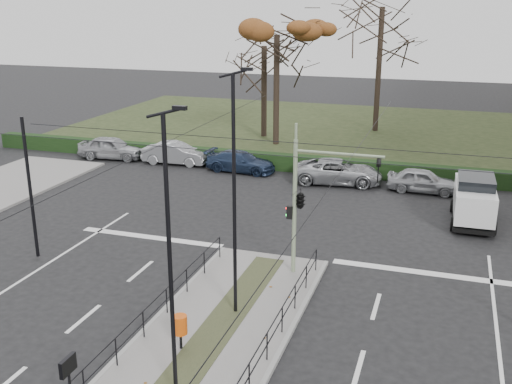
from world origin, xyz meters
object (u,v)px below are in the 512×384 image
Objects in this scene: parked_car_third at (241,162)px; rust_tree at (277,35)px; litter_bin at (180,325)px; streetlamp_median_far at (235,195)px; bare_tree_near at (264,53)px; traffic_light at (303,198)px; parked_car_first at (112,148)px; bare_tree_center at (382,16)px; white_van at (474,199)px; parked_car_fourth at (338,172)px; info_panel at (69,375)px; parked_car_second at (176,153)px; parked_car_fifth at (423,180)px; streetlamp_median_near at (170,259)px.

rust_tree is at bearing 2.98° from parked_car_third.
litter_bin is 0.13× the size of streetlamp_median_far.
bare_tree_near is at bearing 125.57° from rust_tree.
rust_tree is (-7.35, 21.60, 4.86)m from traffic_light.
parked_car_first is 13.97m from bare_tree_near.
bare_tree_center is at bearing 31.05° from bare_tree_near.
streetlamp_median_far reaches higher than white_van.
streetlamp_median_far is 1.60× the size of parked_car_fourth.
parked_car_first is (-15.59, 17.81, -3.59)m from streetlamp_median_far.
parked_car_fourth is (15.96, -1.00, -0.05)m from parked_car_first.
rust_tree is at bearing 29.74° from parked_car_fourth.
litter_bin is at bearing -92.18° from bare_tree_center.
parked_car_third is 6.43m from parked_car_fourth.
litter_bin is at bearing 78.86° from info_panel.
parked_car_second is 1.11× the size of parked_car_fifth.
parked_car_second is 11.88m from bare_tree_near.
white_van is at bearing -128.60° from parked_car_fourth.
traffic_light is 1.34× the size of parked_car_fifth.
white_van is 0.34× the size of bare_tree_center.
parked_car_third is 0.43× the size of rust_tree.
streetlamp_median_near is 27.76m from parked_car_first.
parked_car_third is at bearing -80.78° from bare_tree_near.
parked_car_fourth is 0.40× the size of bare_tree_center.
litter_bin is 20.24m from parked_car_fifth.
parked_car_third reaches higher than litter_bin.
streetlamp_median_far reaches higher than streetlamp_median_near.
parked_car_second is at bearing 130.68° from traffic_light.
traffic_light reaches higher than info_panel.
streetlamp_median_far is 21.22m from parked_car_second.
bare_tree_near is at bearing 102.73° from litter_bin.
litter_bin is 31.72m from bare_tree_near.
traffic_light is 4.78× the size of litter_bin.
bare_tree_near reaches higher than white_van.
streetlamp_median_far is at bearing 164.04° from parked_car_fifth.
traffic_light reaches higher than parked_car_fifth.
streetlamp_median_near is at bearing 168.02° from parked_car_fifth.
white_van reaches higher than parked_car_third.
info_panel reaches higher than litter_bin.
streetlamp_median_near reaches higher than parked_car_fifth.
streetlamp_median_near is 1.99× the size of parked_car_fifth.
bare_tree_center is at bearing 109.75° from white_van.
bare_tree_near is 2.35× the size of parked_car_fifth.
white_van is (9.57, 19.21, -0.61)m from info_panel.
parked_car_first is at bearing 124.60° from streetlamp_median_near.
streetlamp_median_near is 1.52× the size of parked_car_fourth.
streetlamp_median_near is 21.96m from parked_car_fourth.
parked_car_third is (4.77, -0.43, -0.07)m from parked_car_second.
parked_car_fourth is at bearing 89.16° from parked_car_fifth.
parked_car_fourth is 0.49× the size of rust_tree.
traffic_light is 1.20× the size of white_van.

